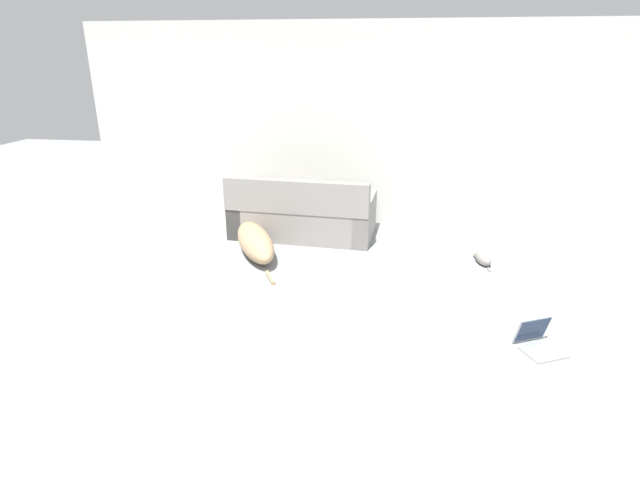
{
  "coord_description": "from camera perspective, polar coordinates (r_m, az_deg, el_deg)",
  "views": [
    {
      "loc": [
        0.42,
        -2.98,
        2.28
      ],
      "look_at": [
        -0.29,
        1.79,
        0.48
      ],
      "focal_mm": 28.0,
      "sensor_mm": 36.0,
      "label": 1
    }
  ],
  "objects": [
    {
      "name": "dog",
      "position": [
        6.09,
        -7.53,
        -0.05
      ],
      "size": [
        0.91,
        1.58,
        0.33
      ],
      "rotation": [
        0.0,
        0.0,
        2.04
      ],
      "color": "#A38460",
      "rests_on": "ground_plane"
    },
    {
      "name": "laptop_open",
      "position": [
        4.54,
        23.53,
        -10.31
      ],
      "size": [
        0.41,
        0.42,
        0.26
      ],
      "rotation": [
        0.0,
        0.0,
        0.45
      ],
      "color": "gray",
      "rests_on": "ground_plane"
    },
    {
      "name": "couch",
      "position": [
        6.62,
        -1.97,
        2.77
      ],
      "size": [
        1.9,
        1.05,
        0.83
      ],
      "rotation": [
        0.0,
        0.0,
        3.08
      ],
      "color": "gray",
      "rests_on": "ground_plane"
    },
    {
      "name": "wall_back",
      "position": [
        6.98,
        5.09,
        12.76
      ],
      "size": [
        7.79,
        0.06,
        2.7
      ],
      "color": "beige",
      "rests_on": "ground_plane"
    },
    {
      "name": "cat",
      "position": [
        6.06,
        18.09,
        -1.86
      ],
      "size": [
        0.22,
        0.48,
        0.17
      ],
      "rotation": [
        0.0,
        0.0,
        1.79
      ],
      "color": "gray",
      "rests_on": "ground_plane"
    },
    {
      "name": "ground_plane",
      "position": [
        3.77,
        0.4,
        -16.67
      ],
      "size": [
        20.0,
        20.0,
        0.0
      ],
      "primitive_type": "plane",
      "color": "gray"
    }
  ]
}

